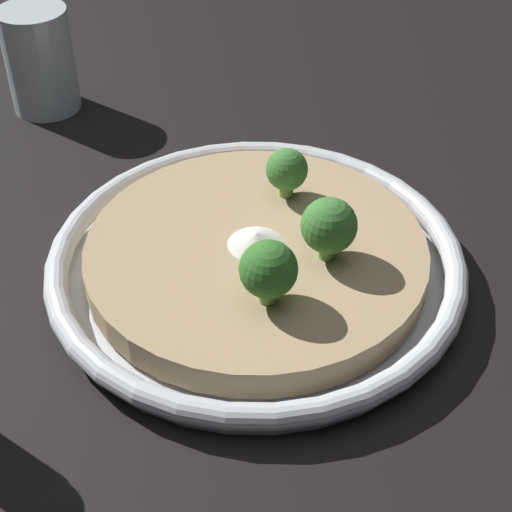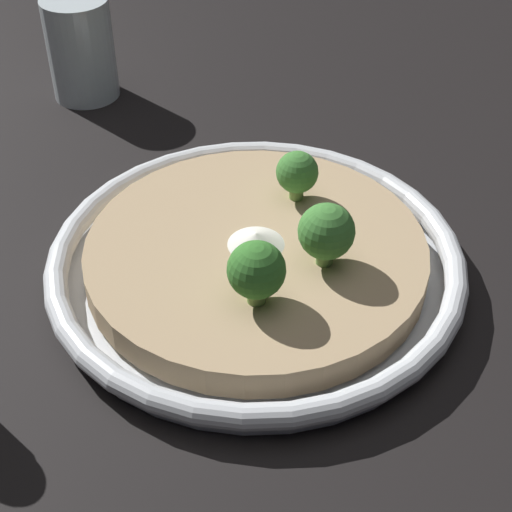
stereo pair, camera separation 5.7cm
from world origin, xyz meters
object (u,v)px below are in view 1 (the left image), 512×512
Objects in this scene: broccoli_back_right at (268,270)px; drinking_glass at (40,60)px; broccoli_front at (287,170)px; risotto_bowl at (256,261)px; broccoli_back_left at (329,226)px.

broccoli_back_right is 0.47× the size of drinking_glass.
broccoli_front is 0.86× the size of broccoli_back_right.
risotto_bowl is 6.58× the size of broccoli_back_right.
broccoli_back_left is 1.19× the size of broccoli_front.
drinking_glass is (0.17, -0.25, -0.00)m from broccoli_front.
broccoli_back_left is 0.37m from drinking_glass.
drinking_glass is (0.12, -0.36, -0.01)m from broccoli_back_right.
drinking_glass is (0.13, -0.30, 0.03)m from risotto_bowl.
broccoli_back_left and broccoli_back_right have the same top height.
risotto_bowl is 0.08m from broccoli_front.
drinking_glass is at bearing -66.61° from risotto_bowl.
broccoli_back_right is at bearing 66.90° from broccoli_front.
drinking_glass reaches higher than broccoli_front.
broccoli_back_left is at bearing 118.08° from drinking_glass.
drinking_glass reaches higher than risotto_bowl.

